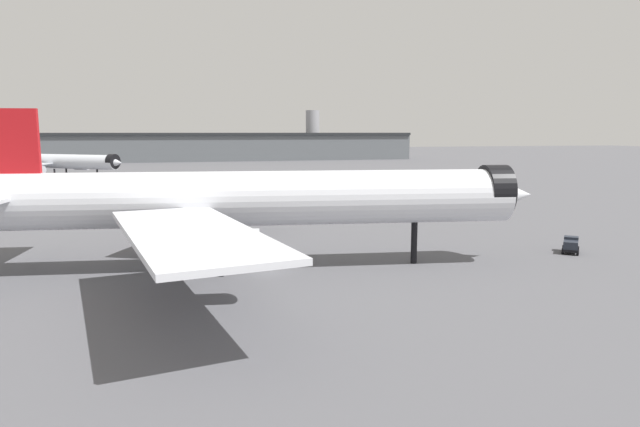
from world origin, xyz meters
TOP-DOWN VIEW (x-y plane):
  - ground at (0.00, 0.00)m, footprint 900.00×900.00m
  - airliner_near_gate at (-2.15, 2.39)m, footprint 63.77×57.83m
  - airliner_far_taxiway at (-41.54, 126.88)m, footprint 38.49×34.25m
  - terminal_building at (-0.96, 230.18)m, footprint 229.68×22.71m
  - baggage_tug_wing at (36.81, 0.08)m, footprint 3.33×3.48m

SIDE VIEW (x-z plane):
  - ground at x=0.00m, z-range 0.00..0.00m
  - baggage_tug_wing at x=36.81m, z-range 0.05..1.90m
  - airliner_far_taxiway at x=-41.54m, z-range -0.74..11.76m
  - terminal_building at x=-0.96m, z-range -5.63..20.02m
  - airliner_near_gate at x=-2.15m, z-range -1.00..15.72m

